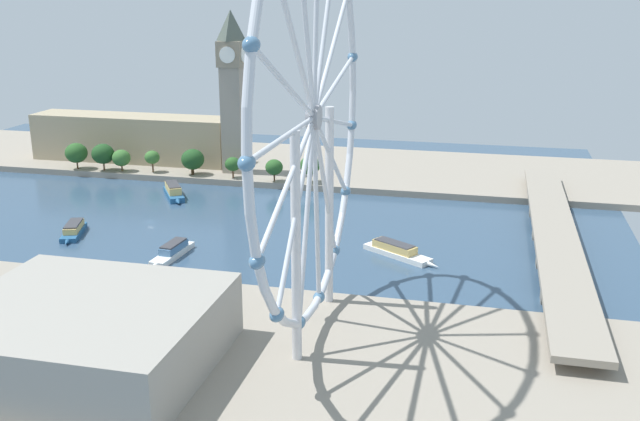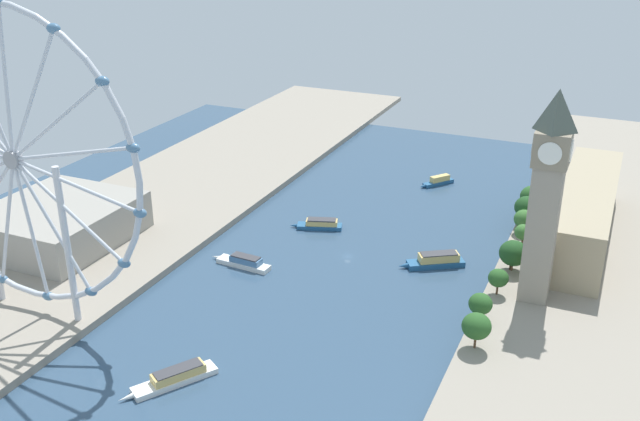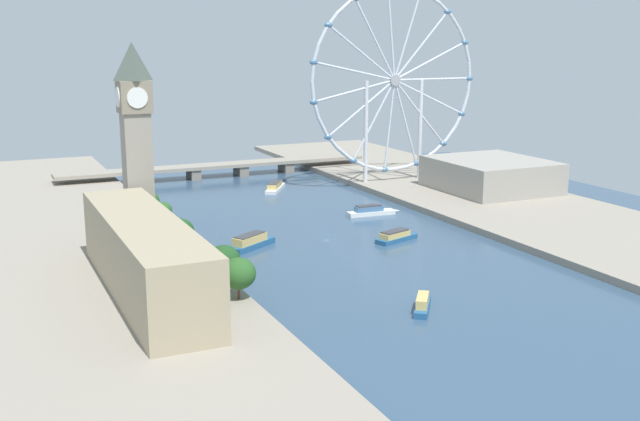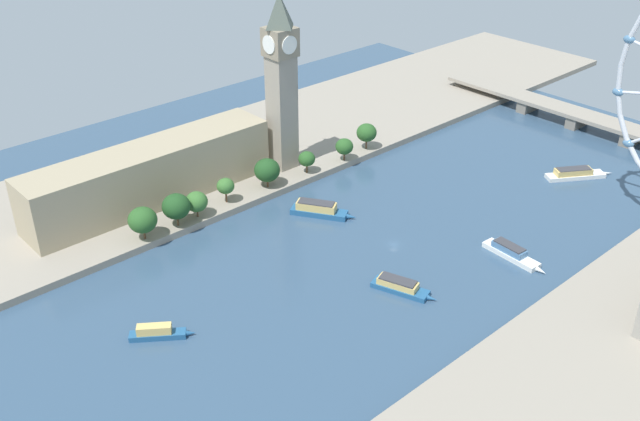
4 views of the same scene
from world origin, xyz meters
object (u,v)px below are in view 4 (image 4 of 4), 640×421
Objects in this scene: river_bridge at (604,124)px; tour_boat_1 at (158,333)px; clock_tower at (281,80)px; parliament_block at (150,174)px; tour_boat_2 at (575,174)px; tour_boat_4 at (511,253)px; tour_boat_0 at (400,286)px; tour_boat_3 at (319,210)px.

river_bridge reaches higher than tour_boat_1.
parliament_block is (-11.57, -62.41, -29.30)m from clock_tower.
clock_tower is 2.72× the size of tour_boat_2.
tour_boat_2 is (95.07, 95.10, -42.47)m from clock_tower.
clock_tower is 132.66m from tour_boat_1.
tour_boat_1 is 133.67m from tour_boat_4.
tour_boat_2 is at bearing -73.02° from river_bridge.
parliament_block is at bearing 176.90° from tour_boat_0.
tour_boat_2 is at bearing 73.61° from tour_boat_0.
clock_tower is at bearing -117.62° from river_bridge.
tour_boat_0 is at bearing 11.92° from tour_boat_1.
tour_boat_2 reaches higher than tour_boat_0.
parliament_block is 4.22× the size of tour_boat_3.
parliament_block reaches higher than tour_boat_3.
tour_boat_3 is (-36.87, -165.00, -3.51)m from river_bridge.
clock_tower is at bearing 127.39° from tour_boat_3.
tour_boat_4 is at bearing 15.12° from tour_boat_1.
parliament_block reaches higher than tour_boat_0.
tour_boat_3 is (-24.15, 91.95, 0.53)m from tour_boat_1.
river_bridge is at bearing 108.87° from tour_boat_4.
clock_tower is 173.35m from river_bridge.
tour_boat_4 is at bearing 55.02° from tour_boat_0.
tour_boat_3 is at bearing -20.15° from clock_tower.
clock_tower is 0.73× the size of parliament_block.
tour_boat_3 is at bearing 146.74° from tour_boat_0.
clock_tower is 2.84× the size of tour_boat_4.
tour_boat_4 reaches higher than tour_boat_1.
clock_tower is at bearing -167.79° from tour_boat_4.
river_bridge is 137.39m from tour_boat_4.
clock_tower reaches higher than tour_boat_3.
tour_boat_1 is (-35.23, -76.90, 0.02)m from tour_boat_0.
river_bridge is 169.11m from tour_boat_3.
clock_tower is 3.29× the size of tour_boat_0.
clock_tower is at bearing 79.50° from parliament_block.
tour_boat_4 is (126.03, 79.68, -13.18)m from parliament_block.
river_bridge is at bearing 49.48° from tour_boat_2.
parliament_block is 5.78× the size of tour_boat_1.
river_bridge reaches higher than tour_boat_0.
river_bridge is 257.29m from tour_boat_1.
tour_boat_2 is at bearing 107.63° from tour_boat_4.
river_bridge is at bearing 44.94° from tour_boat_3.
tour_boat_4 is at bearing -8.45° from tour_boat_3.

